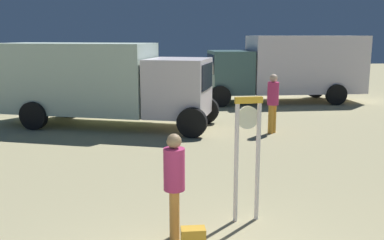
% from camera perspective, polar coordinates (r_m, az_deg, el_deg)
% --- Properties ---
extents(standing_clock, '(0.45, 0.13, 2.04)m').
position_cam_1_polar(standing_clock, '(6.97, 7.29, -3.48)').
color(standing_clock, white).
rests_on(standing_clock, ground_plane).
extents(person_near_clock, '(0.31, 0.31, 1.62)m').
position_cam_1_polar(person_near_clock, '(6.33, -2.34, -8.12)').
color(person_near_clock, '#CE8639').
rests_on(person_near_clock, ground_plane).
extents(person_distant, '(0.35, 0.35, 1.82)m').
position_cam_1_polar(person_distant, '(13.51, 10.57, 2.54)').
color(person_distant, gold).
rests_on(person_distant, ground_plane).
extents(box_truck_near, '(7.53, 4.44, 2.73)m').
position_cam_1_polar(box_truck_near, '(14.73, -12.17, 5.11)').
color(box_truck_near, silver).
rests_on(box_truck_near, ground_plane).
extents(box_truck_far, '(7.07, 2.60, 2.96)m').
position_cam_1_polar(box_truck_far, '(20.13, 12.76, 6.92)').
color(box_truck_far, white).
rests_on(box_truck_far, ground_plane).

